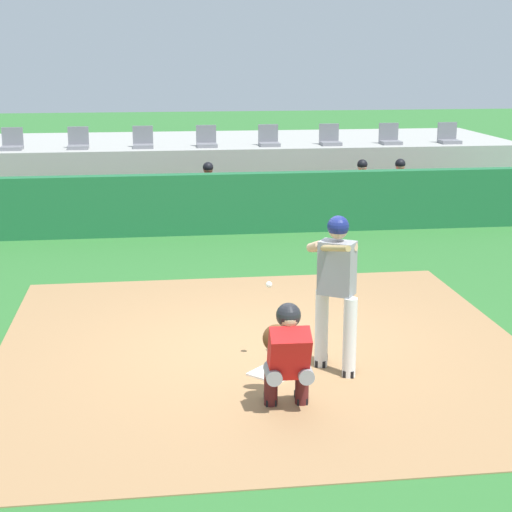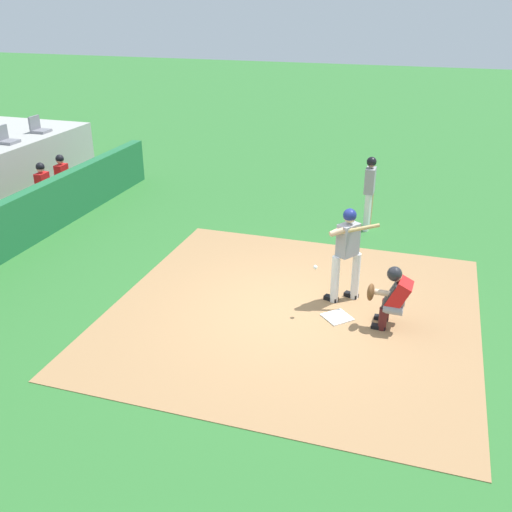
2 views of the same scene
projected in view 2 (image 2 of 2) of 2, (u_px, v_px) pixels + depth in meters
ground_plane at (293, 311)px, 10.42m from camera, size 80.00×80.00×0.00m
dirt_infield at (293, 311)px, 10.42m from camera, size 6.40×6.40×0.01m
home_plate at (337, 317)px, 10.19m from camera, size 0.62×0.62×0.02m
batter_at_plate at (347, 249)px, 10.38m from camera, size 0.54×0.91×1.80m
catcher_crouched at (392, 295)px, 9.71m from camera, size 0.49×1.69×1.13m
on_deck_batter at (369, 189)px, 13.65m from camera, size 0.58×0.23×1.79m
dugout_player_1 at (47, 187)px, 14.92m from camera, size 0.49×0.70×1.30m
dugout_player_2 at (66, 178)px, 15.64m from camera, size 0.49×0.70×1.30m
stadium_seat_7 at (6, 138)px, 16.13m from camera, size 0.46×0.46×0.48m
stadium_seat_8 at (39, 128)px, 17.38m from camera, size 0.46×0.46×0.48m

